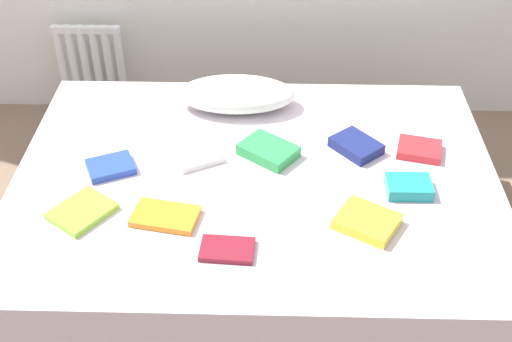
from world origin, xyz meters
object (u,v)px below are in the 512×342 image
Objects in this scene: textbook_lime at (82,211)px; textbook_orange at (165,216)px; bed at (256,221)px; pillow at (236,94)px; textbook_teal at (409,187)px; textbook_maroon at (227,250)px; textbook_navy at (356,146)px; radiator at (91,65)px; textbook_blue at (111,167)px; textbook_red at (419,149)px; textbook_white at (197,156)px; textbook_green at (268,151)px; textbook_yellow at (367,222)px.

textbook_orange is at bearing -57.41° from textbook_lime.
bed is 0.51m from textbook_orange.
textbook_teal is (0.70, -0.61, -0.04)m from pillow.
textbook_maroon is at bearing -23.98° from textbook_orange.
radiator is at bearing -166.90° from textbook_navy.
textbook_blue is (-1.19, 0.11, -0.01)m from textbook_teal.
pillow is 0.70m from textbook_blue.
bed is 0.53m from textbook_navy.
radiator reaches higher than textbook_blue.
textbook_red reaches higher than bed.
textbook_red reaches higher than textbook_lime.
textbook_maroon is at bearing -89.16° from pillow.
textbook_navy reaches higher than bed.
textbook_red is (0.79, -0.34, -0.05)m from pillow.
textbook_lime is at bearing -125.04° from textbook_blue.
pillow is 0.44m from textbook_white.
textbook_green reaches higher than textbook_lime.
textbook_blue reaches higher than textbook_white.
pillow reaches higher than textbook_red.
bed is 8.28× the size of textbook_orange.
textbook_green is 0.93× the size of textbook_orange.
textbook_teal is 0.33m from textbook_navy.
textbook_green is 0.65m from textbook_blue.
textbook_white is 1.05× the size of textbook_red.
textbook_white is at bearing -9.91° from textbook_blue.
textbook_teal is at bearing -7.26° from textbook_navy.
textbook_maroon is 1.01× the size of textbook_white.
textbook_yellow is (1.06, -0.04, 0.01)m from textbook_lime.
bed is 0.31m from textbook_green.
textbook_blue is (-1.01, 0.31, -0.01)m from textbook_yellow.
pillow is 2.86× the size of textbook_white.
textbook_lime is (-0.65, -0.26, 0.27)m from bed.
textbook_teal is at bearing -40.80° from pillow.
textbook_lime is at bearing -172.92° from textbook_orange.
textbook_maroon is 0.57m from textbook_white.
textbook_teal is at bearing -29.21° from textbook_blue.
pillow is 2.48× the size of textbook_lime.
textbook_blue is 0.93× the size of textbook_navy.
textbook_yellow is at bearing -41.14° from textbook_blue.
textbook_teal is at bearing 78.73° from textbook_yellow.
radiator is 2.41× the size of textbook_navy.
textbook_teal reaches higher than textbook_red.
textbook_orange is (0.63, -1.48, 0.18)m from radiator.
pillow is 0.96m from textbook_maroon.
textbook_lime is at bearing -165.31° from textbook_white.
textbook_orange is (-0.24, 0.17, 0.00)m from textbook_maroon.
textbook_orange is at bearing -142.56° from textbook_red.
textbook_navy reaches higher than textbook_blue.
textbook_navy is (1.01, 0.16, 0.01)m from textbook_blue.
textbook_green is at bearing -123.29° from textbook_navy.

